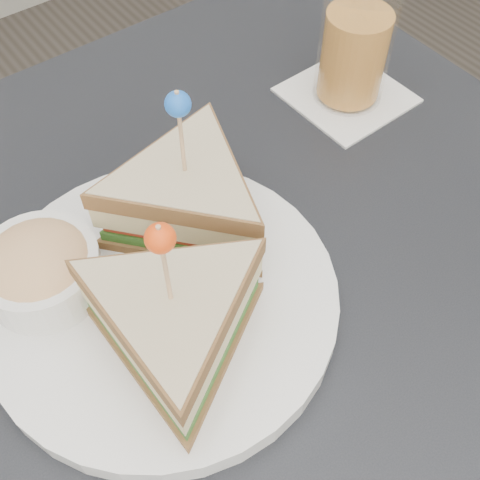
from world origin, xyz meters
name	(u,v)px	position (x,y,z in m)	size (l,w,h in m)	color
table	(238,327)	(0.00, 0.00, 0.67)	(0.80, 0.80, 0.75)	black
plate_meal	(164,267)	(-0.06, 0.03, 0.80)	(0.33, 0.32, 0.18)	white
drink_set	(356,44)	(0.25, 0.13, 0.82)	(0.13, 0.13, 0.16)	white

